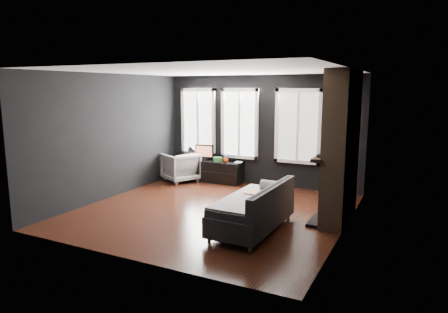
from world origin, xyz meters
The scene contains 18 objects.
floor centered at (0.00, 0.00, 0.00)m, with size 5.00×5.00×0.00m, color black.
ceiling centered at (0.00, 0.00, 2.70)m, with size 5.00×5.00×0.00m, color white.
wall_back centered at (0.00, 2.50, 1.35)m, with size 5.00×0.02×2.70m, color black.
wall_left centered at (-2.50, 0.00, 1.35)m, with size 0.02×5.00×2.70m, color black.
wall_right centered at (2.50, 0.00, 1.35)m, with size 0.02×5.00×2.70m, color black.
windows centered at (-0.45, 2.46, 2.38)m, with size 4.00×0.16×1.76m, color white, non-canonical shape.
fireplace centered at (2.30, 0.60, 1.35)m, with size 0.70×1.62×2.70m, color #93724C, non-canonical shape.
sofa centered at (1.10, -0.62, 0.41)m, with size 0.95×1.90×0.81m, color #262629, non-canonical shape.
stripe_pillow centered at (1.32, -0.09, 0.59)m, with size 0.07×0.29×0.29m, color gray.
armchair centered at (-1.95, 1.88, 0.41)m, with size 0.80×0.75×0.82m, color white.
media_console centered at (-1.20, 2.24, 0.27)m, with size 1.58×0.49×0.54m, color black, non-canonical shape.
monitor centered at (-1.45, 2.25, 0.77)m, with size 0.50×0.11×0.45m, color black, non-canonical shape.
desk_fan centered at (-1.84, 2.24, 0.71)m, with size 0.24×0.24×0.33m, color #A0A0A0, non-canonical shape.
mug centered at (-0.80, 2.18, 0.61)m, with size 0.13×0.10×0.13m, color #D84916.
book centered at (-0.57, 2.25, 0.66)m, with size 0.18×0.02×0.24m, color #B9A894.
storage_box centered at (-1.02, 2.18, 0.60)m, with size 0.21×0.13×0.11m, color #336F33.
mantel_vase centered at (2.05, 1.05, 1.32)m, with size 0.18×0.19×0.18m, color gold.
mantel_clock centered at (2.05, 0.05, 1.25)m, with size 0.12×0.12×0.04m, color black.
Camera 1 is at (3.59, -6.64, 2.39)m, focal length 32.00 mm.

